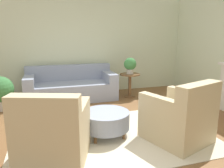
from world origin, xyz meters
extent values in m
plane|color=brown|center=(0.00, 0.00, 0.00)|extent=(16.00, 16.00, 0.00)
cube|color=beige|center=(0.00, 2.99, 1.40)|extent=(9.87, 0.12, 2.80)
cube|color=beige|center=(0.00, 0.00, 0.01)|extent=(3.14, 2.07, 0.01)
cube|color=#8E99B2|center=(-0.38, 2.34, 0.22)|extent=(2.22, 0.98, 0.44)
cube|color=#8E99B2|center=(-0.38, 2.73, 0.64)|extent=(2.22, 0.20, 0.40)
cube|color=#8E99B2|center=(-1.37, 2.32, 0.55)|extent=(0.24, 0.94, 0.22)
cube|color=#8E99B2|center=(0.61, 2.32, 0.55)|extent=(0.24, 0.94, 0.22)
cube|color=brown|center=(-0.38, 1.87, 0.03)|extent=(2.00, 0.05, 0.06)
cube|color=#C6B289|center=(-0.91, -0.37, 0.23)|extent=(1.06, 1.10, 0.45)
cube|color=#C6B289|center=(-1.03, -0.69, 0.71)|extent=(0.83, 0.46, 0.51)
cube|color=#C6B289|center=(-0.59, -0.47, 0.60)|extent=(0.41, 0.84, 0.28)
cube|color=#C6B289|center=(-1.23, -0.24, 0.60)|extent=(0.41, 0.84, 0.28)
cube|color=brown|center=(-0.78, 0.01, 0.04)|extent=(0.71, 0.29, 0.06)
cube|color=#C6B289|center=(0.91, -0.37, 0.23)|extent=(1.06, 1.10, 0.45)
cube|color=#C6B289|center=(1.03, -0.69, 0.71)|extent=(0.83, 0.46, 0.51)
cube|color=#C6B289|center=(1.23, -0.24, 0.60)|extent=(0.41, 0.84, 0.28)
cube|color=#C6B289|center=(0.59, -0.47, 0.60)|extent=(0.41, 0.84, 0.28)
cube|color=brown|center=(0.78, 0.01, 0.04)|extent=(0.71, 0.29, 0.06)
cylinder|color=#8E99B2|center=(-0.09, 0.09, 0.27)|extent=(0.77, 0.77, 0.27)
cylinder|color=brown|center=(-0.32, -0.14, 0.07)|extent=(0.05, 0.05, 0.12)
cylinder|color=brown|center=(0.14, -0.14, 0.07)|extent=(0.05, 0.05, 0.12)
cylinder|color=brown|center=(-0.32, 0.32, 0.07)|extent=(0.05, 0.05, 0.12)
cylinder|color=brown|center=(0.14, 0.32, 0.07)|extent=(0.05, 0.05, 0.12)
cylinder|color=brown|center=(1.12, 2.12, 0.61)|extent=(0.53, 0.53, 0.03)
cylinder|color=brown|center=(1.12, 2.12, 0.30)|extent=(0.08, 0.08, 0.59)
cylinder|color=brown|center=(1.12, 2.12, 0.01)|extent=(0.29, 0.29, 0.03)
cylinder|color=beige|center=(1.12, 2.12, 0.68)|extent=(0.18, 0.18, 0.12)
sphere|color=#3D7F42|center=(1.12, 2.12, 0.88)|extent=(0.32, 0.32, 0.32)
cylinder|color=beige|center=(-1.95, 1.99, 0.11)|extent=(0.33, 0.33, 0.21)
sphere|color=#3D7F42|center=(-1.95, 1.99, 0.46)|extent=(0.58, 0.58, 0.58)
camera|label=1|loc=(-0.98, -3.11, 1.61)|focal=35.00mm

